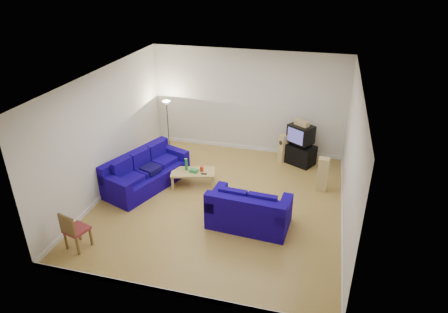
% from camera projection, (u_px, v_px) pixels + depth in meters
% --- Properties ---
extents(room, '(6.01, 6.51, 3.21)m').
position_uv_depth(room, '(220.00, 147.00, 9.45)').
color(room, brown).
rests_on(room, ground).
extents(sofa_three_seat, '(1.79, 2.60, 0.92)m').
position_uv_depth(sofa_three_seat, '(145.00, 174.00, 10.75)').
color(sofa_three_seat, '#10045F').
rests_on(sofa_three_seat, ground).
extents(sofa_loveseat, '(1.90, 1.15, 0.91)m').
position_uv_depth(sofa_loveseat, '(248.00, 213.00, 9.10)').
color(sofa_loveseat, '#10045F').
rests_on(sofa_loveseat, ground).
extents(coffee_table, '(1.28, 0.86, 0.42)m').
position_uv_depth(coffee_table, '(193.00, 173.00, 10.73)').
color(coffee_table, tan).
rests_on(coffee_table, ground).
extents(bottle, '(0.09, 0.09, 0.33)m').
position_uv_depth(bottle, '(186.00, 164.00, 10.71)').
color(bottle, '#197233').
rests_on(bottle, coffee_table).
extents(tissue_box, '(0.23, 0.14, 0.09)m').
position_uv_depth(tissue_box, '(194.00, 171.00, 10.64)').
color(tissue_box, green).
rests_on(tissue_box, coffee_table).
extents(red_canister, '(0.14, 0.14, 0.14)m').
position_uv_depth(red_canister, '(202.00, 169.00, 10.69)').
color(red_canister, red).
rests_on(red_canister, coffee_table).
extents(remote, '(0.16, 0.07, 0.02)m').
position_uv_depth(remote, '(204.00, 174.00, 10.56)').
color(remote, black).
rests_on(remote, coffee_table).
extents(tv_stand, '(1.12, 0.94, 0.60)m').
position_uv_depth(tv_stand, '(298.00, 154.00, 11.96)').
color(tv_stand, black).
rests_on(tv_stand, ground).
extents(av_receiver, '(0.48, 0.45, 0.09)m').
position_uv_depth(av_receiver, '(297.00, 142.00, 11.87)').
color(av_receiver, black).
rests_on(av_receiver, tv_stand).
extents(television, '(0.85, 0.80, 0.53)m').
position_uv_depth(television, '(301.00, 134.00, 11.65)').
color(television, black).
rests_on(television, av_receiver).
extents(centre_speaker, '(0.46, 0.39, 0.15)m').
position_uv_depth(centre_speaker, '(302.00, 123.00, 11.50)').
color(centre_speaker, tan).
rests_on(centre_speaker, television).
extents(speaker_left, '(0.32, 0.32, 0.87)m').
position_uv_depth(speaker_left, '(284.00, 148.00, 12.00)').
color(speaker_left, tan).
rests_on(speaker_left, ground).
extents(speaker_right, '(0.30, 0.23, 0.94)m').
position_uv_depth(speaker_right, '(322.00, 174.00, 10.47)').
color(speaker_right, tan).
rests_on(speaker_right, ground).
extents(floor_lamp, '(0.27, 0.27, 1.59)m').
position_uv_depth(floor_lamp, '(167.00, 110.00, 12.45)').
color(floor_lamp, black).
rests_on(floor_lamp, ground).
extents(dining_chair, '(0.54, 0.54, 0.92)m').
position_uv_depth(dining_chair, '(74.00, 229.00, 8.29)').
color(dining_chair, brown).
rests_on(dining_chair, ground).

